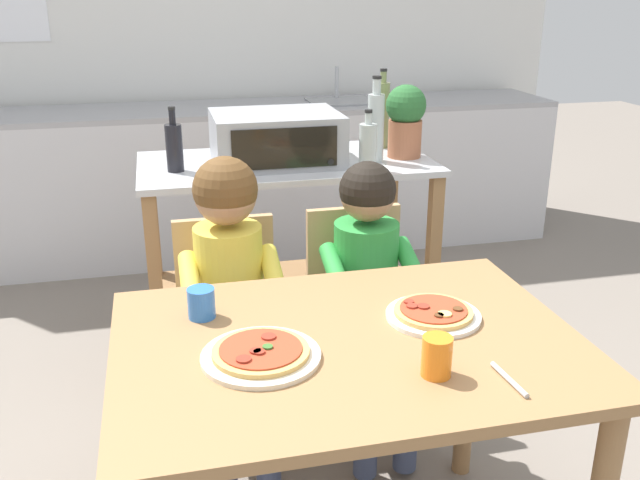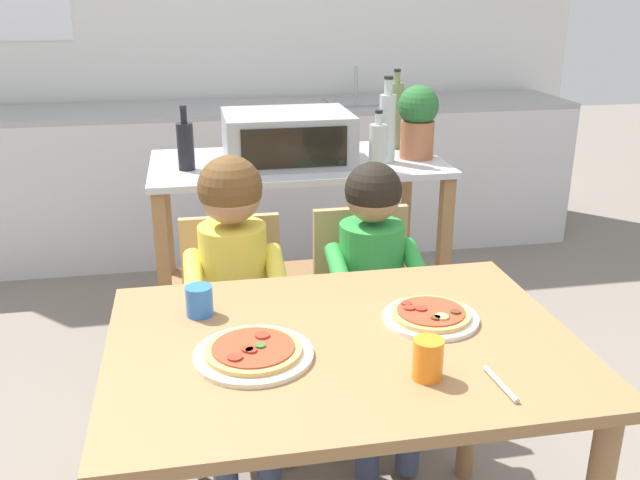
{
  "view_description": "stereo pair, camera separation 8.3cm",
  "coord_description": "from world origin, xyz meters",
  "px_view_note": "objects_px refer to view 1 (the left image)",
  "views": [
    {
      "loc": [
        -0.42,
        -1.45,
        1.57
      ],
      "look_at": [
        0.0,
        0.3,
        0.9
      ],
      "focal_mm": 39.09,
      "sensor_mm": 36.0,
      "label": 1
    },
    {
      "loc": [
        -0.33,
        -1.47,
        1.57
      ],
      "look_at": [
        0.0,
        0.3,
        0.9
      ],
      "focal_mm": 39.09,
      "sensor_mm": 36.0,
      "label": 2
    }
  ],
  "objects_px": {
    "dining_chair_right": "(360,305)",
    "child_in_green_shirt": "(371,274)",
    "dining_chair_left": "(230,320)",
    "drinking_cup_blue": "(201,303)",
    "bottle_dark_olive_oil": "(376,126)",
    "pizza_plate_white": "(433,314)",
    "bottle_squat_spirits": "(174,146)",
    "serving_spoon": "(509,379)",
    "toaster_oven": "(276,138)",
    "drinking_cup_orange": "(437,356)",
    "child_in_yellow_shirt": "(231,277)",
    "pizza_plate_cream": "(261,354)",
    "dining_table": "(348,380)",
    "bottle_brown_beer": "(382,114)",
    "kitchen_island_cart": "(287,226)",
    "bottle_slim_sauce": "(368,146)",
    "potted_herb_plant": "(405,118)"
  },
  "relations": [
    {
      "from": "kitchen_island_cart",
      "to": "dining_chair_right",
      "type": "relative_size",
      "value": 1.48
    },
    {
      "from": "pizza_plate_white",
      "to": "child_in_green_shirt",
      "type": "bearing_deg",
      "value": 89.98
    },
    {
      "from": "bottle_slim_sauce",
      "to": "drinking_cup_orange",
      "type": "bearing_deg",
      "value": -100.18
    },
    {
      "from": "bottle_brown_beer",
      "to": "drinking_cup_orange",
      "type": "relative_size",
      "value": 3.69
    },
    {
      "from": "dining_chair_right",
      "to": "drinking_cup_blue",
      "type": "xyz_separation_m",
      "value": [
        -0.58,
        -0.51,
        0.31
      ]
    },
    {
      "from": "kitchen_island_cart",
      "to": "child_in_green_shirt",
      "type": "height_order",
      "value": "child_in_green_shirt"
    },
    {
      "from": "bottle_slim_sauce",
      "to": "serving_spoon",
      "type": "height_order",
      "value": "bottle_slim_sauce"
    },
    {
      "from": "pizza_plate_cream",
      "to": "drinking_cup_orange",
      "type": "distance_m",
      "value": 0.4
    },
    {
      "from": "bottle_dark_olive_oil",
      "to": "pizza_plate_cream",
      "type": "relative_size",
      "value": 1.24
    },
    {
      "from": "pizza_plate_white",
      "to": "bottle_brown_beer",
      "type": "bearing_deg",
      "value": 77.44
    },
    {
      "from": "kitchen_island_cart",
      "to": "bottle_slim_sauce",
      "type": "bearing_deg",
      "value": -38.85
    },
    {
      "from": "bottle_slim_sauce",
      "to": "drinking_cup_blue",
      "type": "height_order",
      "value": "bottle_slim_sauce"
    },
    {
      "from": "kitchen_island_cart",
      "to": "drinking_cup_blue",
      "type": "bearing_deg",
      "value": -111.36
    },
    {
      "from": "bottle_brown_beer",
      "to": "pizza_plate_white",
      "type": "bearing_deg",
      "value": -102.56
    },
    {
      "from": "bottle_squat_spirits",
      "to": "serving_spoon",
      "type": "distance_m",
      "value": 1.66
    },
    {
      "from": "bottle_squat_spirits",
      "to": "child_in_green_shirt",
      "type": "height_order",
      "value": "bottle_squat_spirits"
    },
    {
      "from": "potted_herb_plant",
      "to": "dining_chair_right",
      "type": "relative_size",
      "value": 0.37
    },
    {
      "from": "child_in_green_shirt",
      "to": "drinking_cup_blue",
      "type": "bearing_deg",
      "value": -146.14
    },
    {
      "from": "bottle_squat_spirits",
      "to": "dining_chair_right",
      "type": "relative_size",
      "value": 0.31
    },
    {
      "from": "kitchen_island_cart",
      "to": "child_in_yellow_shirt",
      "type": "distance_m",
      "value": 0.79
    },
    {
      "from": "toaster_oven",
      "to": "drinking_cup_orange",
      "type": "height_order",
      "value": "toaster_oven"
    },
    {
      "from": "child_in_green_shirt",
      "to": "bottle_brown_beer",
      "type": "bearing_deg",
      "value": 70.22
    },
    {
      "from": "dining_chair_left",
      "to": "bottle_slim_sauce",
      "type": "bearing_deg",
      "value": 32.36
    },
    {
      "from": "dining_chair_left",
      "to": "drinking_cup_orange",
      "type": "height_order",
      "value": "drinking_cup_orange"
    },
    {
      "from": "bottle_dark_olive_oil",
      "to": "pizza_plate_white",
      "type": "relative_size",
      "value": 1.41
    },
    {
      "from": "drinking_cup_blue",
      "to": "serving_spoon",
      "type": "relative_size",
      "value": 0.57
    },
    {
      "from": "dining_table",
      "to": "potted_herb_plant",
      "type": "bearing_deg",
      "value": 64.91
    },
    {
      "from": "child_in_yellow_shirt",
      "to": "pizza_plate_cream",
      "type": "height_order",
      "value": "child_in_yellow_shirt"
    },
    {
      "from": "bottle_squat_spirits",
      "to": "serving_spoon",
      "type": "height_order",
      "value": "bottle_squat_spirits"
    },
    {
      "from": "pizza_plate_white",
      "to": "dining_table",
      "type": "bearing_deg",
      "value": -166.4
    },
    {
      "from": "child_in_yellow_shirt",
      "to": "bottle_squat_spirits",
      "type": "bearing_deg",
      "value": 101.37
    },
    {
      "from": "potted_herb_plant",
      "to": "serving_spoon",
      "type": "xyz_separation_m",
      "value": [
        -0.3,
        -1.54,
        -0.28
      ]
    },
    {
      "from": "toaster_oven",
      "to": "child_in_yellow_shirt",
      "type": "height_order",
      "value": "toaster_oven"
    },
    {
      "from": "dining_chair_left",
      "to": "drinking_cup_blue",
      "type": "height_order",
      "value": "drinking_cup_blue"
    },
    {
      "from": "bottle_dark_olive_oil",
      "to": "kitchen_island_cart",
      "type": "bearing_deg",
      "value": 166.32
    },
    {
      "from": "potted_herb_plant",
      "to": "bottle_dark_olive_oil",
      "type": "bearing_deg",
      "value": -162.36
    },
    {
      "from": "dining_table",
      "to": "drinking_cup_blue",
      "type": "xyz_separation_m",
      "value": [
        -0.34,
        0.2,
        0.16
      ]
    },
    {
      "from": "bottle_slim_sauce",
      "to": "dining_table",
      "type": "bearing_deg",
      "value": -109.11
    },
    {
      "from": "toaster_oven",
      "to": "dining_chair_right",
      "type": "xyz_separation_m",
      "value": [
        0.19,
        -0.57,
        -0.5
      ]
    },
    {
      "from": "drinking_cup_orange",
      "to": "drinking_cup_blue",
      "type": "relative_size",
      "value": 1.16
    },
    {
      "from": "dining_chair_right",
      "to": "child_in_green_shirt",
      "type": "xyz_separation_m",
      "value": [
        -0.0,
        -0.12,
        0.17
      ]
    },
    {
      "from": "pizza_plate_white",
      "to": "bottle_slim_sauce",
      "type": "bearing_deg",
      "value": 82.72
    },
    {
      "from": "dining_table",
      "to": "child_in_yellow_shirt",
      "type": "height_order",
      "value": "child_in_yellow_shirt"
    },
    {
      "from": "bottle_slim_sauce",
      "to": "drinking_cup_blue",
      "type": "bearing_deg",
      "value": -129.02
    },
    {
      "from": "bottle_squat_spirits",
      "to": "bottle_brown_beer",
      "type": "bearing_deg",
      "value": 13.36
    },
    {
      "from": "toaster_oven",
      "to": "pizza_plate_white",
      "type": "distance_m",
      "value": 1.26
    },
    {
      "from": "bottle_dark_olive_oil",
      "to": "dining_chair_right",
      "type": "height_order",
      "value": "bottle_dark_olive_oil"
    },
    {
      "from": "bottle_brown_beer",
      "to": "drinking_cup_orange",
      "type": "distance_m",
      "value": 1.73
    },
    {
      "from": "dining_chair_left",
      "to": "dining_table",
      "type": "bearing_deg",
      "value": -72.5
    },
    {
      "from": "kitchen_island_cart",
      "to": "toaster_oven",
      "type": "height_order",
      "value": "toaster_oven"
    }
  ]
}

